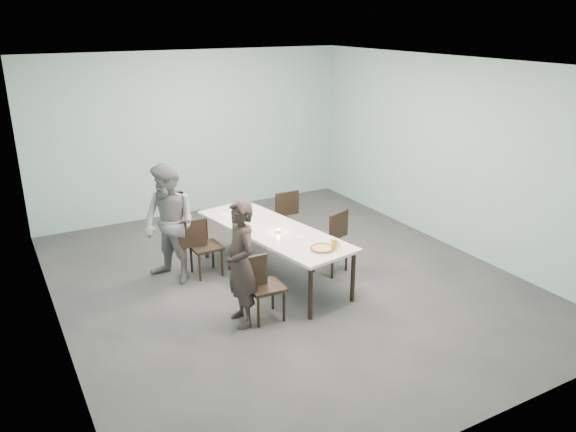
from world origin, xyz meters
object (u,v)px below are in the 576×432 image
table (273,232)px  chair_far_left (200,243)px  side_plate (300,237)px  chair_near_right (334,238)px  diner_near (241,264)px  amber_tumbler (240,214)px  chair_far_right (281,214)px  tealight (278,231)px  diner_far (169,224)px  chair_near_left (259,283)px  beer_glass (334,245)px  water_tumbler (337,244)px  pizza (322,249)px

table → chair_far_left: chair_far_left is taller
table → chair_far_left: 1.07m
chair_far_left → side_plate: bearing=-45.7°
chair_near_right → side_plate: (-0.73, -0.28, 0.25)m
diner_near → amber_tumbler: diner_near is taller
chair_far_right → side_plate: bearing=71.5°
chair_far_right → tealight: size_ratio=15.54×
chair_far_left → diner_far: (-0.41, 0.05, 0.35)m
diner_far → amber_tumbler: bearing=66.6°
chair_near_left → chair_near_right: bearing=29.6°
side_plate → tealight: size_ratio=3.21×
chair_far_left → amber_tumbler: size_ratio=10.88×
table → chair_far_right: size_ratio=3.12×
beer_glass → table: bearing=107.1°
side_plate → diner_far: bearing=142.9°
tealight → chair_near_right: bearing=-2.5°
tealight → amber_tumbler: amber_tumbler is taller
beer_glass → chair_near_right: bearing=56.2°
chair_near_right → side_plate: chair_near_right is taller
table → beer_glass: (0.32, -1.05, 0.13)m
chair_far_right → beer_glass: bearing=80.6°
side_plate → water_tumbler: 0.56m
chair_far_left → chair_far_right: size_ratio=1.00×
chair_near_left → amber_tumbler: chair_near_left is taller
table → diner_far: diner_far is taller
chair_near_left → chair_far_right: same height
chair_near_left → beer_glass: size_ratio=5.80×
water_tumbler → amber_tumbler: water_tumbler is taller
diner_far → chair_far_left: bearing=56.0°
chair_near_left → chair_near_right: size_ratio=1.00×
chair_far_left → water_tumbler: 2.04m
diner_near → beer_glass: bearing=87.5°
pizza → side_plate: pizza is taller
chair_far_right → pizza: bearing=76.8°
diner_near → chair_far_left: bearing=-179.0°
chair_near_right → tealight: chair_near_right is taller
diner_far → beer_glass: size_ratio=11.33×
table → water_tumbler: (0.42, -0.98, 0.10)m
amber_tumbler → beer_glass: bearing=-73.4°
chair_near_left → tealight: chair_near_left is taller
pizza → water_tumbler: 0.22m
diner_near → beer_glass: (1.25, -0.12, 0.03)m
table → chair_near_left: size_ratio=3.12×
chair_near_left → pizza: bearing=3.7°
chair_near_left → chair_near_right: 1.77m
tealight → water_tumbler: bearing=-63.1°
chair_near_right → beer_glass: size_ratio=5.80×
diner_far → tealight: (1.29, -0.78, -0.08)m
chair_near_right → tealight: bearing=-22.1°
table → chair_near_right: size_ratio=3.12×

